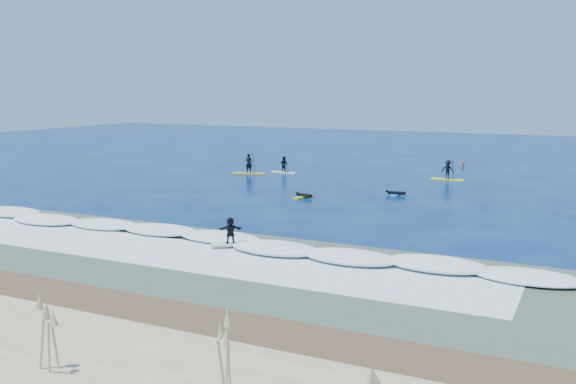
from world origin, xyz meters
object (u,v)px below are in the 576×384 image
at_px(sup_paddler_right, 448,171).
at_px(prone_paddler_near, 303,196).
at_px(wave_surfer, 230,232).
at_px(sup_paddler_center, 284,166).
at_px(prone_paddler_far, 396,194).
at_px(marker_buoy, 463,164).
at_px(sup_paddler_left, 249,167).

bearing_deg(sup_paddler_right, prone_paddler_near, -116.70).
bearing_deg(wave_surfer, prone_paddler_near, 67.74).
relative_size(sup_paddler_center, prone_paddler_far, 1.36).
distance_m(sup_paddler_right, prone_paddler_far, 10.22).
relative_size(sup_paddler_center, marker_buoy, 4.17).
bearing_deg(prone_paddler_near, sup_paddler_left, 63.16).
xyz_separation_m(sup_paddler_center, prone_paddler_near, (7.56, -11.95, -0.56)).
bearing_deg(prone_paddler_far, prone_paddler_near, 119.74).
distance_m(sup_paddler_center, sup_paddler_right, 15.48).
height_order(wave_surfer, marker_buoy, wave_surfer).
relative_size(sup_paddler_left, sup_paddler_center, 1.25).
xyz_separation_m(wave_surfer, marker_buoy, (4.12, 40.26, -0.56)).
bearing_deg(prone_paddler_near, sup_paddler_center, 49.21).
height_order(sup_paddler_center, marker_buoy, sup_paddler_center).
relative_size(sup_paddler_left, prone_paddler_near, 1.74).
bearing_deg(sup_paddler_left, marker_buoy, 28.02).
bearing_deg(marker_buoy, sup_paddler_center, -139.00).
xyz_separation_m(sup_paddler_left, prone_paddler_far, (16.21, -5.78, -0.58)).
xyz_separation_m(sup_paddler_left, prone_paddler_near, (10.23, -9.78, -0.58)).
bearing_deg(prone_paddler_near, sup_paddler_right, -12.12).
bearing_deg(prone_paddler_far, sup_paddler_center, 55.57).
relative_size(sup_paddler_right, prone_paddler_near, 1.57).
bearing_deg(sup_paddler_center, sup_paddler_left, -136.87).
bearing_deg(prone_paddler_far, marker_buoy, -7.10).
height_order(sup_paddler_center, prone_paddler_far, sup_paddler_center).
relative_size(prone_paddler_far, marker_buoy, 3.07).
bearing_deg(prone_paddler_far, sup_paddler_right, -14.16).
relative_size(sup_paddler_right, wave_surfer, 1.49).
height_order(sup_paddler_center, prone_paddler_near, sup_paddler_center).
bearing_deg(sup_paddler_right, wave_surfer, -96.92).
distance_m(sup_paddler_left, prone_paddler_near, 14.16).
bearing_deg(prone_paddler_far, wave_surfer, 167.27).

